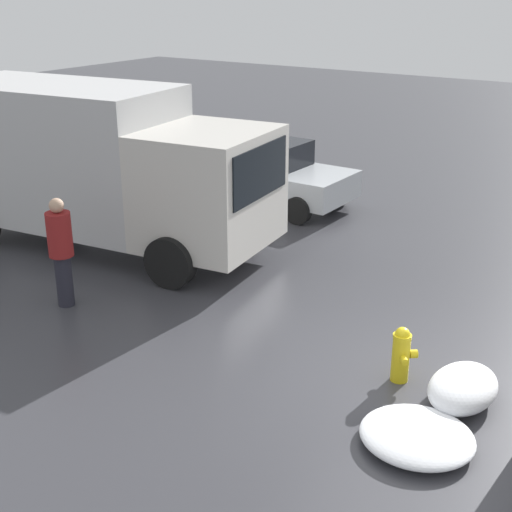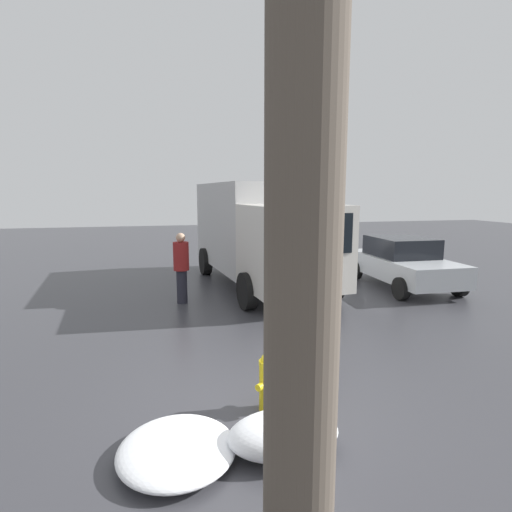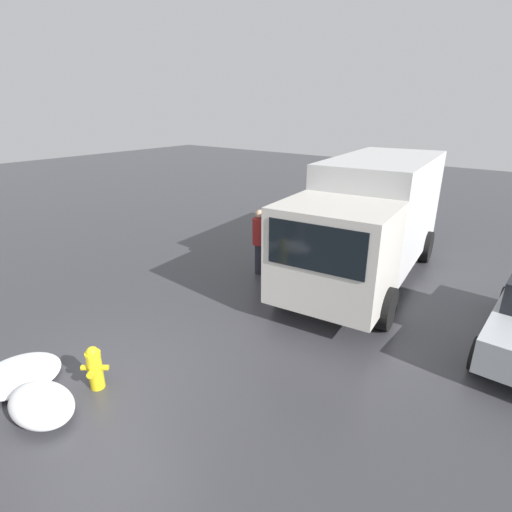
# 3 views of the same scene
# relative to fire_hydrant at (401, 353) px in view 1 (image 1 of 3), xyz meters

# --- Properties ---
(ground_plane) EXTENTS (60.00, 60.00, 0.00)m
(ground_plane) POSITION_rel_fire_hydrant_xyz_m (0.00, 0.00, -0.39)
(ground_plane) COLOR #38383D
(fire_hydrant) EXTENTS (0.37, 0.39, 0.76)m
(fire_hydrant) POSITION_rel_fire_hydrant_xyz_m (0.00, 0.00, 0.00)
(fire_hydrant) COLOR yellow
(fire_hydrant) RESTS_ON ground_plane
(delivery_truck) EXTENTS (6.96, 3.17, 3.06)m
(delivery_truck) POSITION_rel_fire_hydrant_xyz_m (6.97, -1.56, 1.26)
(delivery_truck) COLOR beige
(delivery_truck) RESTS_ON ground_plane
(pedestrian) EXTENTS (0.39, 0.39, 1.78)m
(pedestrian) POSITION_rel_fire_hydrant_xyz_m (5.38, 0.79, 0.58)
(pedestrian) COLOR #23232D
(pedestrian) RESTS_ON ground_plane
(parked_car) EXTENTS (3.86, 2.02, 1.46)m
(parked_car) POSITION_rel_fire_hydrant_xyz_m (5.67, -5.67, 0.35)
(parked_car) COLOR #ADB2B7
(parked_car) RESTS_ON ground_plane
(snow_pile_by_hydrant) EXTENTS (1.30, 1.24, 0.22)m
(snow_pile_by_hydrant) POSITION_rel_fire_hydrant_xyz_m (-0.71, 1.19, -0.28)
(snow_pile_by_hydrant) COLOR white
(snow_pile_by_hydrant) RESTS_ON ground_plane
(snow_pile_curbside) EXTENTS (0.80, 1.23, 0.40)m
(snow_pile_curbside) POSITION_rel_fire_hydrant_xyz_m (-0.85, 0.06, -0.19)
(snow_pile_curbside) COLOR white
(snow_pile_curbside) RESTS_ON ground_plane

